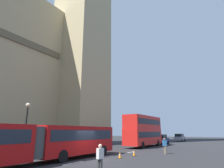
{
  "coord_description": "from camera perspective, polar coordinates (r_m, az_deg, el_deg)",
  "views": [
    {
      "loc": [
        -13.62,
        -11.25,
        2.42
      ],
      "look_at": [
        10.2,
        4.65,
        9.74
      ],
      "focal_mm": 29.85,
      "sensor_mm": 36.0,
      "label": 1
    }
  ],
  "objects": [
    {
      "name": "ground_plane",
      "position": [
        17.83,
        -6.23,
        -22.06
      ],
      "size": [
        160.0,
        160.0,
        0.0
      ],
      "primitive_type": "plane",
      "color": "#262628"
    },
    {
      "name": "lane_centre_marking",
      "position": [
        14.64,
        -18.76,
        -23.13
      ],
      "size": [
        25.2,
        0.16,
        0.01
      ],
      "color": "silver",
      "rests_on": "ground_plane"
    },
    {
      "name": "articulated_bus",
      "position": [
        15.9,
        -23.67,
        -15.61
      ],
      "size": [
        18.58,
        2.54,
        2.9
      ],
      "color": "#B20F0F",
      "rests_on": "ground_plane"
    },
    {
      "name": "double_decker_bus",
      "position": [
        32.13,
        9.65,
        -13.62
      ],
      "size": [
        9.85,
        2.54,
        4.9
      ],
      "color": "red",
      "rests_on": "ground_plane"
    },
    {
      "name": "sedan_lead",
      "position": [
        39.49,
        14.89,
        -16.06
      ],
      "size": [
        4.4,
        1.86,
        1.85
      ],
      "color": "navy",
      "rests_on": "ground_plane"
    },
    {
      "name": "sedan_trailing",
      "position": [
        52.77,
        20.02,
        -15.14
      ],
      "size": [
        4.4,
        1.86,
        1.85
      ],
      "color": "gray",
      "rests_on": "ground_plane"
    },
    {
      "name": "traffic_cone_west",
      "position": [
        18.6,
        2.42,
        -20.92
      ],
      "size": [
        0.36,
        0.36,
        0.58
      ],
      "color": "black",
      "rests_on": "ground_plane"
    },
    {
      "name": "traffic_cone_middle",
      "position": [
        20.47,
        6.76,
        -20.23
      ],
      "size": [
        0.36,
        0.36,
        0.58
      ],
      "color": "black",
      "rests_on": "ground_plane"
    },
    {
      "name": "street_lamp",
      "position": [
        20.92,
        -24.88,
        -11.3
      ],
      "size": [
        0.44,
        0.44,
        5.27
      ],
      "color": "black",
      "rests_on": "ground_plane"
    },
    {
      "name": "pedestrian_near_cones",
      "position": [
        11.79,
        -3.67,
        -21.65
      ],
      "size": [
        0.44,
        0.36,
        1.69
      ],
      "color": "#333333",
      "rests_on": "ground_plane"
    },
    {
      "name": "pedestrian_by_kerb",
      "position": [
        22.64,
        15.87,
        -17.63
      ],
      "size": [
        0.45,
        0.45,
        1.69
      ],
      "color": "#726651",
      "rests_on": "ground_plane"
    }
  ]
}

